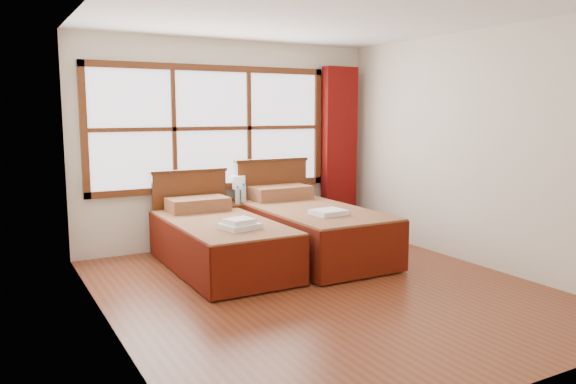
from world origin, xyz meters
TOP-DOWN VIEW (x-y plane):
  - floor at (0.00, 0.00)m, footprint 4.50×4.50m
  - ceiling at (0.00, 0.00)m, footprint 4.50×4.50m
  - wall_back at (0.00, 2.25)m, footprint 4.00×0.00m
  - wall_left at (-2.00, 0.00)m, footprint 0.00×4.50m
  - wall_right at (2.00, 0.00)m, footprint 0.00×4.50m
  - window at (-0.25, 2.21)m, footprint 3.16×0.06m
  - curtain at (1.60, 2.11)m, footprint 0.50×0.16m
  - bed_left at (-0.59, 1.20)m, footprint 1.04×2.06m
  - bed_right at (0.55, 1.20)m, footprint 1.12×2.17m
  - nightstand at (0.04, 1.99)m, footprint 0.42×0.42m
  - towels_left at (-0.58, 0.66)m, footprint 0.40×0.37m
  - towels_right at (0.49, 0.67)m, footprint 0.37×0.33m
  - lamp at (0.06, 2.12)m, footprint 0.17×0.17m
  - bottle_near at (-0.04, 1.93)m, footprint 0.06×0.06m
  - bottle_far at (0.04, 1.93)m, footprint 0.07×0.07m

SIDE VIEW (x-z plane):
  - floor at x=0.00m, z-range 0.00..0.00m
  - nightstand at x=0.04m, z-range 0.00..0.56m
  - bed_left at x=-0.59m, z-range -0.20..0.81m
  - bed_right at x=0.55m, z-range -0.21..0.88m
  - towels_left at x=-0.58m, z-range 0.53..0.63m
  - towels_right at x=0.49m, z-range 0.58..0.64m
  - bottle_near at x=-0.04m, z-range 0.55..0.78m
  - bottle_far at x=0.04m, z-range 0.55..0.81m
  - lamp at x=0.06m, z-range 0.63..0.96m
  - curtain at x=1.60m, z-range 0.02..2.32m
  - wall_back at x=0.00m, z-range -0.70..3.30m
  - wall_left at x=-2.00m, z-range -0.95..3.55m
  - wall_right at x=2.00m, z-range -0.95..3.55m
  - window at x=-0.25m, z-range 0.72..2.28m
  - ceiling at x=0.00m, z-range 2.60..2.60m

